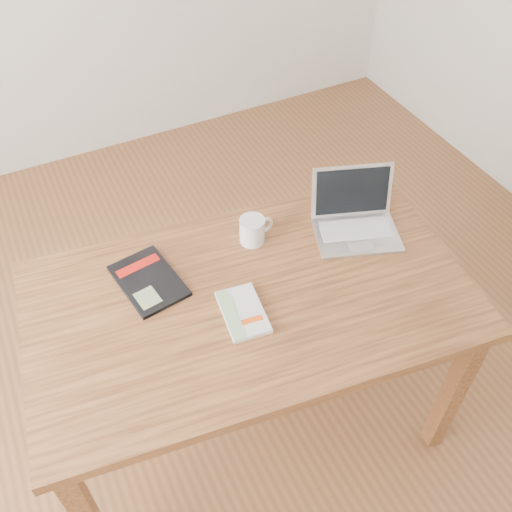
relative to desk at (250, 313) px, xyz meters
name	(u,v)px	position (x,y,z in m)	size (l,w,h in m)	color
room	(193,131)	(-0.12, 0.06, 0.69)	(4.04, 4.04, 2.70)	brown
desk	(250,313)	(0.00, 0.00, 0.00)	(1.47, 0.95, 0.75)	brown
white_guidebook	(243,312)	(-0.05, -0.05, 0.10)	(0.14, 0.21, 0.02)	silver
black_guidebook	(149,281)	(-0.26, 0.19, 0.10)	(0.21, 0.28, 0.01)	black
laptop	(355,219)	(0.46, 0.12, 0.13)	(0.35, 0.32, 0.20)	silver
coffee_mug	(253,230)	(0.12, 0.22, 0.14)	(0.12, 0.09, 0.09)	white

